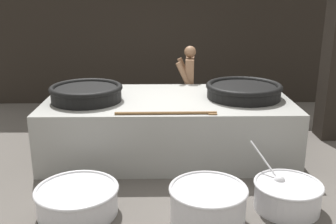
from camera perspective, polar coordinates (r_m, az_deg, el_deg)
ground_plane at (r=6.53m, az=0.00°, el=-5.85°), size 60.00×60.00×0.00m
back_wall at (r=9.17m, az=-0.32°, el=12.65°), size 8.33×0.24×3.67m
hearth_platform at (r=6.37m, az=0.00°, el=-2.00°), size 3.84×1.93×0.93m
giant_wok_near at (r=6.17m, az=-11.76°, el=2.80°), size 1.12×1.12×0.25m
giant_wok_far at (r=6.33m, az=10.93°, el=3.15°), size 1.20×1.20×0.23m
stirring_paddle at (r=5.39m, az=0.34°, el=-0.15°), size 1.41×0.10×0.04m
cook at (r=7.50m, az=3.09°, el=4.05°), size 0.39×0.60×1.58m
prep_bowl_vegetables at (r=5.08m, az=16.93°, el=-11.35°), size 0.83×0.97×0.68m
prep_bowl_meat at (r=4.62m, az=5.82°, el=-12.99°), size 0.90×0.90×0.44m
prep_bowl_extra at (r=4.91m, az=-13.02°, el=-12.19°), size 1.00×1.00×0.33m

